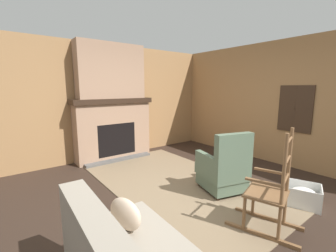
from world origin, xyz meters
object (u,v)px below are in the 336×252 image
object	(u,v)px
rocking_chair	(270,197)
firewood_stack	(225,153)
laundry_basket	(304,195)
storage_case	(133,94)
oil_lamp_vase	(102,94)
decorative_plate_on_mantel	(113,93)
armchair	(223,170)

from	to	relation	value
rocking_chair	firewood_stack	bearing A→B (deg)	-59.21
firewood_stack	rocking_chair	bearing A→B (deg)	-41.96
laundry_basket	storage_case	size ratio (longest dim) A/B	2.33
laundry_basket	storage_case	bearing A→B (deg)	-169.93
rocking_chair	oil_lamp_vase	xyz separation A→B (m)	(-3.66, -0.49, 1.09)
firewood_stack	oil_lamp_vase	xyz separation A→B (m)	(-1.50, -2.44, 1.43)
firewood_stack	oil_lamp_vase	size ratio (longest dim) A/B	1.81
oil_lamp_vase	storage_case	xyz separation A→B (m)	(0.00, 0.77, -0.02)
rocking_chair	decorative_plate_on_mantel	distance (m)	3.85
armchair	oil_lamp_vase	size ratio (longest dim) A/B	3.43
laundry_basket	oil_lamp_vase	size ratio (longest dim) A/B	1.86
laundry_basket	decorative_plate_on_mantel	bearing A→B (deg)	-162.80
decorative_plate_on_mantel	laundry_basket	bearing A→B (deg)	17.20
rocking_chair	decorative_plate_on_mantel	bearing A→B (deg)	-14.03
armchair	storage_case	bearing A→B (deg)	17.42
laundry_basket	storage_case	world-z (taller)	storage_case
armchair	oil_lamp_vase	world-z (taller)	oil_lamp_vase
firewood_stack	oil_lamp_vase	bearing A→B (deg)	-121.55
armchair	laundry_basket	size ratio (longest dim) A/B	1.84
laundry_basket	storage_case	xyz separation A→B (m)	(-3.68, -0.65, 1.34)
rocking_chair	armchair	bearing A→B (deg)	-38.04
rocking_chair	storage_case	world-z (taller)	storage_case
armchair	storage_case	distance (m)	2.94
armchair	decorative_plate_on_mantel	size ratio (longest dim) A/B	4.04
rocking_chair	oil_lamp_vase	size ratio (longest dim) A/B	4.14
oil_lamp_vase	storage_case	size ratio (longest dim) A/B	1.25
decorative_plate_on_mantel	storage_case	bearing A→B (deg)	87.66
rocking_chair	laundry_basket	world-z (taller)	rocking_chair
rocking_chair	oil_lamp_vase	bearing A→B (deg)	-9.64
laundry_basket	decorative_plate_on_mantel	size ratio (longest dim) A/B	2.20
armchair	laundry_basket	distance (m)	1.14
firewood_stack	laundry_basket	world-z (taller)	laundry_basket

